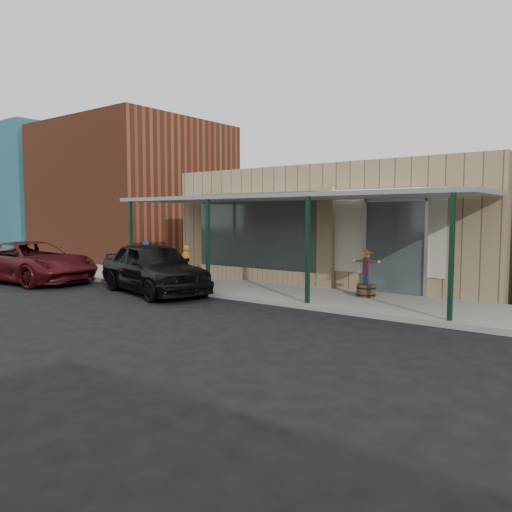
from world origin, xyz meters
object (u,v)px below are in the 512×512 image
Objects in this scene: barrel_scarecrow at (366,281)px; parked_sedan at (154,268)px; barrel_pumpkin at (199,278)px; car_maroon at (32,262)px; handicap_sign at (146,256)px.

barrel_scarecrow is 0.27× the size of parked_sedan.
car_maroon is at bearing -159.54° from barrel_pumpkin.
barrel_scarecrow is 5.59m from barrel_pumpkin.
barrel_pumpkin is at bearing -73.92° from car_maroon.
car_maroon is at bearing 115.19° from parked_sedan.
car_maroon is (-5.67, -0.99, -0.06)m from parked_sedan.
barrel_pumpkin is 0.49× the size of handicap_sign.
barrel_scarecrow reaches higher than barrel_pumpkin.
parked_sedan is 0.95× the size of car_maroon.
barrel_pumpkin is 6.76m from car_maroon.
car_maroon reaches higher than barrel_pumpkin.
handicap_sign is 4.61m from car_maroon.
handicap_sign is 0.28× the size of parked_sedan.
handicap_sign is at bearing -168.79° from barrel_pumpkin.
barrel_pumpkin is 1.58m from parked_sedan.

